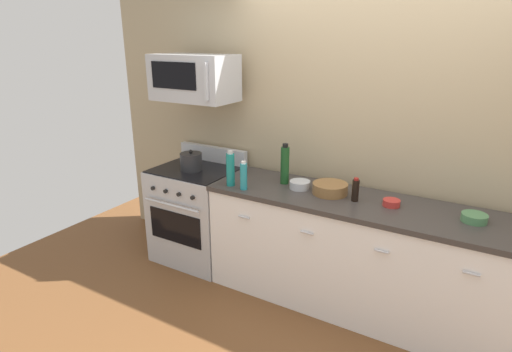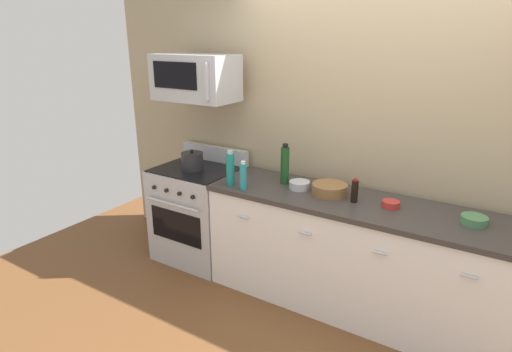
% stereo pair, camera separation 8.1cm
% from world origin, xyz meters
% --- Properties ---
extents(ground_plane, '(6.56, 6.56, 0.00)m').
position_xyz_m(ground_plane, '(0.00, 0.00, 0.00)').
color(ground_plane, brown).
extents(back_wall, '(5.46, 0.10, 2.70)m').
position_xyz_m(back_wall, '(0.00, 0.41, 1.35)').
color(back_wall, tan).
rests_on(back_wall, ground_plane).
extents(counter_unit, '(2.37, 0.66, 0.92)m').
position_xyz_m(counter_unit, '(0.00, -0.00, 0.46)').
color(counter_unit, white).
rests_on(counter_unit, ground_plane).
extents(range_oven, '(0.76, 0.69, 1.07)m').
position_xyz_m(range_oven, '(-1.56, 0.00, 0.47)').
color(range_oven, '#B7BABF').
rests_on(range_oven, ground_plane).
extents(microwave, '(0.74, 0.44, 0.40)m').
position_xyz_m(microwave, '(-1.56, 0.05, 1.75)').
color(microwave, '#B7BABF').
extents(bottle_dish_soap, '(0.06, 0.06, 0.24)m').
position_xyz_m(bottle_dish_soap, '(-0.88, -0.23, 1.03)').
color(bottle_dish_soap, teal).
rests_on(bottle_dish_soap, countertop_slab).
extents(bottle_sparkling_teal, '(0.07, 0.07, 0.30)m').
position_xyz_m(bottle_sparkling_teal, '(-1.02, -0.20, 1.06)').
color(bottle_sparkling_teal, '#197F7A').
rests_on(bottle_sparkling_teal, countertop_slab).
extents(bottle_soy_sauce_dark, '(0.05, 0.05, 0.18)m').
position_xyz_m(bottle_soy_sauce_dark, '(-0.03, -0.01, 1.01)').
color(bottle_soy_sauce_dark, black).
rests_on(bottle_soy_sauce_dark, countertop_slab).
extents(bottle_wine_green, '(0.07, 0.07, 0.34)m').
position_xyz_m(bottle_wine_green, '(-0.66, 0.07, 1.08)').
color(bottle_wine_green, '#19471E').
rests_on(bottle_wine_green, countertop_slab).
extents(bowl_wooden_salad, '(0.28, 0.28, 0.08)m').
position_xyz_m(bowl_wooden_salad, '(-0.24, 0.04, 0.97)').
color(bowl_wooden_salad, brown).
rests_on(bowl_wooden_salad, countertop_slab).
extents(bowl_red_small, '(0.12, 0.12, 0.05)m').
position_xyz_m(bowl_red_small, '(0.23, 0.03, 0.95)').
color(bowl_red_small, '#B72D28').
rests_on(bowl_red_small, countertop_slab).
extents(bowl_steel_prep, '(0.17, 0.17, 0.06)m').
position_xyz_m(bowl_steel_prep, '(-0.50, 0.02, 0.95)').
color(bowl_steel_prep, '#B2B5BA').
rests_on(bowl_steel_prep, countertop_slab).
extents(bowl_green_glaze, '(0.17, 0.17, 0.05)m').
position_xyz_m(bowl_green_glaze, '(0.78, 0.03, 0.95)').
color(bowl_green_glaze, '#477A4C').
rests_on(bowl_green_glaze, countertop_slab).
extents(stockpot, '(0.20, 0.20, 0.20)m').
position_xyz_m(stockpot, '(-1.56, -0.05, 1.00)').
color(stockpot, '#262628').
rests_on(stockpot, range_oven).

